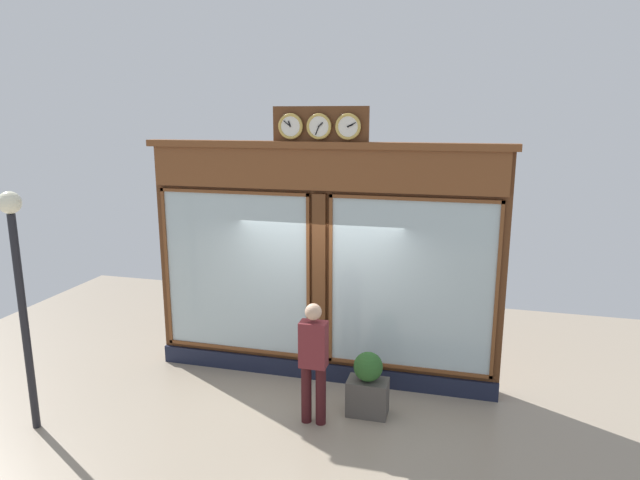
{
  "coord_description": "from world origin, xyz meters",
  "views": [
    {
      "loc": [
        -2.08,
        7.84,
        4.06
      ],
      "look_at": [
        0.0,
        0.0,
        2.25
      ],
      "focal_mm": 31.29,
      "sensor_mm": 36.0,
      "label": 1
    }
  ],
  "objects": [
    {
      "name": "shop_facade",
      "position": [
        0.0,
        -0.13,
        1.87
      ],
      "size": [
        5.48,
        0.42,
        4.2
      ],
      "color": "#5B3319",
      "rests_on": "ground_plane"
    },
    {
      "name": "street_lamp",
      "position": [
        3.31,
        2.31,
        2.13
      ],
      "size": [
        0.28,
        0.28,
        3.17
      ],
      "color": "black",
      "rests_on": "ground_plane"
    },
    {
      "name": "pedestrian",
      "position": [
        -0.24,
        1.25,
        0.93
      ],
      "size": [
        0.36,
        0.22,
        1.69
      ],
      "color": "#3A1316",
      "rests_on": "ground_plane"
    },
    {
      "name": "planter_box",
      "position": [
        -0.91,
        0.85,
        0.25
      ],
      "size": [
        0.56,
        0.36,
        0.51
      ],
      "primitive_type": "cube",
      "color": "#4C4742",
      "rests_on": "ground_plane"
    },
    {
      "name": "planter_shrub",
      "position": [
        -0.91,
        0.85,
        0.71
      ],
      "size": [
        0.4,
        0.4,
        0.4
      ],
      "primitive_type": "sphere",
      "color": "#285623",
      "rests_on": "planter_box"
    }
  ]
}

